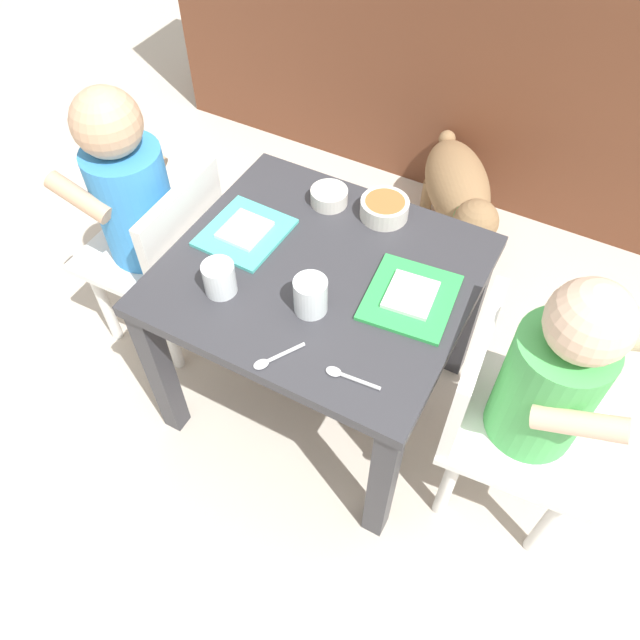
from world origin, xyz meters
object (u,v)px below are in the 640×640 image
object	(u,v)px
dining_table	(320,296)
spoon_by_left_tray	(347,376)
veggie_bowl_far	(329,196)
dog	(459,191)
seated_child_left	(137,202)
food_tray_right	(410,297)
food_tray_left	(245,232)
water_cup_right	(220,280)
water_cup_left	(311,297)
seated_child_right	(542,385)
cereal_bowl_left_side	(384,208)
spoon_by_right_tray	(274,358)

from	to	relation	value
dining_table	spoon_by_left_tray	distance (m)	0.26
dining_table	veggie_bowl_far	bearing A→B (deg)	112.97
dog	dining_table	bearing A→B (deg)	-96.99
seated_child_left	food_tray_right	xyz separation A→B (m)	(0.64, 0.02, 0.02)
dining_table	food_tray_left	size ratio (longest dim) A/B	3.35
food_tray_right	water_cup_right	size ratio (longest dim) A/B	2.97
dining_table	dog	xyz separation A→B (m)	(0.08, 0.67, -0.18)
food_tray_right	water_cup_right	distance (m)	0.35
food_tray_left	food_tray_right	distance (m)	0.36
food_tray_left	dog	bearing A→B (deg)	68.01
food_tray_left	veggie_bowl_far	bearing A→B (deg)	57.93
food_tray_left	water_cup_left	world-z (taller)	water_cup_left
seated_child_left	dining_table	bearing A→B (deg)	-0.02
seated_child_right	water_cup_right	distance (m)	0.60
cereal_bowl_left_side	veggie_bowl_far	bearing A→B (deg)	-171.36
seated_child_left	veggie_bowl_far	distance (m)	0.42
seated_child_right	dog	size ratio (longest dim) A/B	1.54
food_tray_right	veggie_bowl_far	bearing A→B (deg)	147.25
seated_child_right	veggie_bowl_far	world-z (taller)	seated_child_right
spoon_by_left_tray	cereal_bowl_left_side	bearing A→B (deg)	106.29
food_tray_left	spoon_by_right_tray	xyz separation A→B (m)	(0.21, -0.24, -0.00)
dog	spoon_by_left_tray	bearing A→B (deg)	-84.98
seated_child_right	food_tray_right	bearing A→B (deg)	169.83
seated_child_right	cereal_bowl_left_side	world-z (taller)	seated_child_right
spoon_by_left_tray	water_cup_right	bearing A→B (deg)	168.11
water_cup_right	veggie_bowl_far	xyz separation A→B (m)	(0.06, 0.32, -0.01)
seated_child_left	cereal_bowl_left_side	world-z (taller)	seated_child_left
seated_child_right	water_cup_right	xyz separation A→B (m)	(-0.59, -0.10, 0.06)
dining_table	food_tray_left	xyz separation A→B (m)	(-0.18, 0.02, 0.08)
water_cup_right	seated_child_left	bearing A→B (deg)	157.00
water_cup_left	spoon_by_right_tray	bearing A→B (deg)	-90.08
water_cup_left	seated_child_left	bearing A→B (deg)	169.12
food_tray_right	spoon_by_right_tray	xyz separation A→B (m)	(-0.15, -0.24, -0.00)
dining_table	dog	size ratio (longest dim) A/B	1.35
dining_table	water_cup_left	world-z (taller)	water_cup_left
water_cup_left	cereal_bowl_left_side	distance (m)	0.29
cereal_bowl_left_side	spoon_by_right_tray	size ratio (longest dim) A/B	1.10
spoon_by_left_tray	veggie_bowl_far	bearing A→B (deg)	121.92
seated_child_right	water_cup_right	bearing A→B (deg)	-170.33
food_tray_right	dog	bearing A→B (deg)	98.67
cereal_bowl_left_side	water_cup_left	bearing A→B (deg)	-92.20
water_cup_right	cereal_bowl_left_side	xyz separation A→B (m)	(0.18, 0.33, -0.01)
food_tray_right	cereal_bowl_left_side	xyz separation A→B (m)	(-0.14, 0.19, 0.02)
food_tray_left	cereal_bowl_left_side	bearing A→B (deg)	39.52
dining_table	veggie_bowl_far	xyz separation A→B (m)	(-0.08, 0.18, 0.10)
water_cup_right	cereal_bowl_left_side	size ratio (longest dim) A/B	0.64
spoon_by_right_tray	water_cup_left	bearing A→B (deg)	89.92
spoon_by_left_tray	seated_child_right	bearing A→B (deg)	29.05
veggie_bowl_far	water_cup_left	bearing A→B (deg)	-68.49
seated_child_left	water_cup_left	distance (m)	0.50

